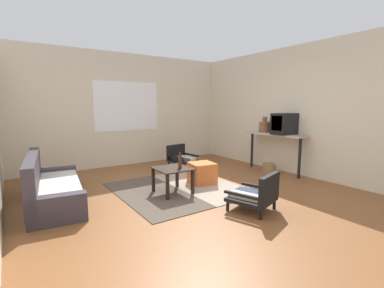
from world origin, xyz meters
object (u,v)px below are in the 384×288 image
at_px(armchair_by_window, 181,157).
at_px(console_shelf, 274,139).
at_px(armchair_striped_foreground, 257,194).
at_px(glass_bottle, 180,161).
at_px(coffee_table, 173,173).
at_px(couch, 51,189).
at_px(wicker_basket, 269,169).
at_px(clay_vase, 264,126).
at_px(ottoman_orange, 202,173).
at_px(crt_television, 284,124).

bearing_deg(armchair_by_window, console_shelf, -45.82).
distance_m(armchair_striped_foreground, glass_bottle, 1.39).
distance_m(coffee_table, armchair_striped_foreground, 1.45).
xyz_separation_m(couch, wicker_basket, (4.13, -0.61, -0.12)).
distance_m(couch, coffee_table, 1.85).
distance_m(couch, wicker_basket, 4.18).
height_order(armchair_by_window, wicker_basket, armchair_by_window).
relative_size(armchair_striped_foreground, console_shelf, 0.51).
distance_m(armchair_by_window, clay_vase, 2.05).
bearing_deg(ottoman_orange, glass_bottle, -159.11).
bearing_deg(couch, clay_vase, -3.41).
relative_size(couch, glass_bottle, 7.16).
height_order(coffee_table, clay_vase, clay_vase).
distance_m(glass_bottle, wicker_basket, 2.30).
relative_size(armchair_striped_foreground, clay_vase, 2.07).
relative_size(armchair_by_window, armchair_striped_foreground, 0.89).
height_order(glass_bottle, wicker_basket, glass_bottle).
bearing_deg(coffee_table, armchair_by_window, 54.15).
distance_m(crt_television, glass_bottle, 2.53).
bearing_deg(ottoman_orange, armchair_striped_foreground, -96.62).
bearing_deg(armchair_striped_foreground, couch, 140.67).
bearing_deg(glass_bottle, coffee_table, 154.99).
distance_m(armchair_striped_foreground, console_shelf, 2.48).
relative_size(console_shelf, crt_television, 2.75).
bearing_deg(clay_vase, ottoman_orange, -176.09).
xyz_separation_m(clay_vase, wicker_basket, (-0.21, -0.35, -0.88)).
distance_m(ottoman_orange, wicker_basket, 1.64).
bearing_deg(coffee_table, crt_television, -4.83).
height_order(armchair_by_window, armchair_striped_foreground, armchair_striped_foreground).
bearing_deg(wicker_basket, ottoman_orange, 172.01).
height_order(ottoman_orange, clay_vase, clay_vase).
height_order(armchair_by_window, glass_bottle, glass_bottle).
distance_m(coffee_table, ottoman_orange, 0.78).
height_order(coffee_table, ottoman_orange, coffee_table).
height_order(coffee_table, crt_television, crt_television).
relative_size(coffee_table, armchair_striped_foreground, 0.81).
xyz_separation_m(coffee_table, armchair_striped_foreground, (0.57, -1.33, -0.10)).
xyz_separation_m(ottoman_orange, console_shelf, (1.84, -0.16, 0.55)).
bearing_deg(couch, armchair_striped_foreground, -39.33).
bearing_deg(crt_television, glass_bottle, 176.15).
xyz_separation_m(coffee_table, console_shelf, (2.59, 0.03, 0.40)).
bearing_deg(armchair_by_window, wicker_basket, -51.47).
xyz_separation_m(couch, coffee_table, (1.76, -0.57, 0.11)).
xyz_separation_m(armchair_by_window, ottoman_orange, (-0.37, -1.35, -0.05)).
bearing_deg(crt_television, clay_vase, 89.66).
xyz_separation_m(coffee_table, wicker_basket, (2.37, -0.04, -0.23)).
bearing_deg(glass_bottle, armchair_striped_foreground, -70.30).
relative_size(armchair_by_window, glass_bottle, 2.40).
bearing_deg(armchair_striped_foreground, console_shelf, 34.00).
bearing_deg(armchair_by_window, armchair_striped_foreground, -100.73).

